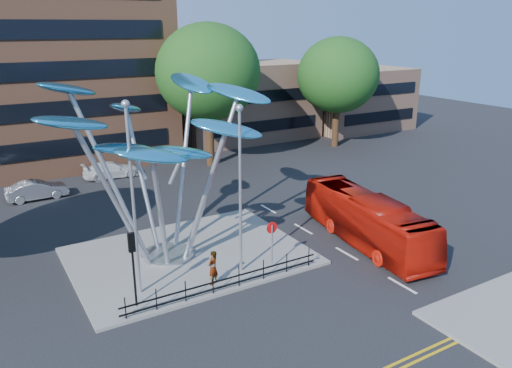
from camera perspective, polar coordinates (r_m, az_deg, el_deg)
ground at (r=22.83m, az=0.92°, el=-13.47°), size 120.00×120.00×0.00m
traffic_island at (r=27.12m, az=-7.64°, el=-8.12°), size 12.00×9.00×0.15m
low_building_near at (r=54.07m, az=-1.31°, el=9.42°), size 15.00×8.00×8.00m
low_building_far at (r=60.67m, az=11.41°, el=9.52°), size 12.00×8.00×7.00m
tree_right at (r=42.88m, az=-5.50°, el=12.59°), size 8.80×8.80×12.11m
tree_far at (r=50.54m, az=9.35°, el=12.16°), size 8.00×8.00×10.81m
leaf_sculpture at (r=25.18m, az=-11.13°, el=6.05°), size 12.72×9.54×9.51m
street_lamp_left at (r=21.90m, az=-14.01°, el=-0.01°), size 0.36×0.36×8.80m
street_lamp_right at (r=23.36m, az=-1.83°, el=0.97°), size 0.36×0.36×8.30m
traffic_light_island at (r=21.86m, az=-13.94°, el=-7.77°), size 0.28×0.18×3.42m
no_entry_sign_island at (r=24.83m, az=1.83°, el=-6.06°), size 0.60×0.10×2.45m
pedestrian_railing_front at (r=23.42m, az=-3.42°, el=-11.09°), size 10.00×0.06×1.00m
red_bus at (r=28.69m, az=12.53°, el=-4.00°), size 3.77×10.39×2.83m
pedestrian at (r=23.74m, az=-4.95°, el=-9.50°), size 0.73×0.66×1.68m
parked_car_mid at (r=38.54m, az=-23.76°, el=-0.63°), size 4.12×1.50×1.35m
parked_car_right at (r=42.00m, az=-16.22°, el=1.58°), size 4.46×1.91×1.28m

